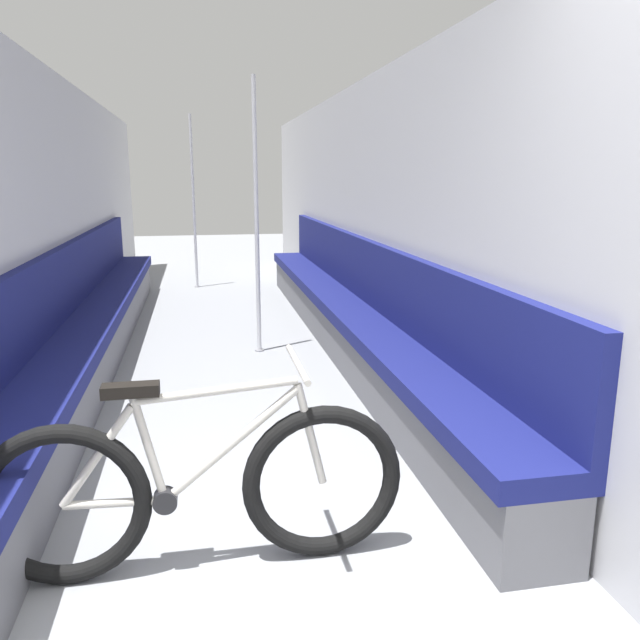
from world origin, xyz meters
name	(u,v)px	position (x,y,z in m)	size (l,w,h in m)	color
wall_left	(52,221)	(-1.28, 3.95, 1.14)	(0.10, 11.10, 2.28)	#B2B2B7
wall_right	(375,217)	(1.28, 3.95, 1.14)	(0.10, 11.10, 2.28)	#B2B2B7
bench_seat_row_left	(92,324)	(-1.05, 3.96, 0.31)	(0.42, 6.62, 0.96)	#5B5B60
bench_seat_row_right	(347,313)	(1.05, 3.96, 0.31)	(0.42, 6.62, 0.96)	#5B5B60
bicycle	(197,489)	(-0.22, 1.01, 0.33)	(1.59, 0.46, 0.81)	black
grab_pole_near	(257,223)	(0.29, 4.03, 1.10)	(0.08, 0.08, 2.26)	gray
grab_pole_far	(194,205)	(-0.23, 7.36, 1.10)	(0.08, 0.08, 2.26)	gray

